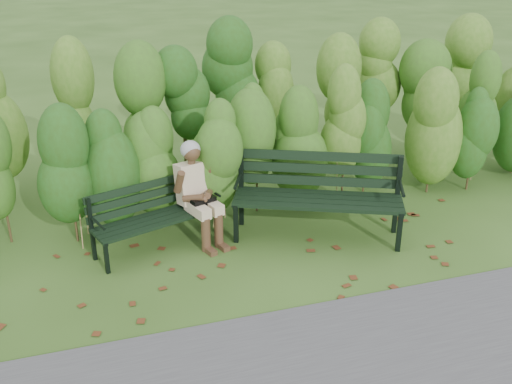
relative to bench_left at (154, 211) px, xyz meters
name	(u,v)px	position (x,y,z in m)	size (l,w,h in m)	color
ground	(265,263)	(1.12, -0.82, -0.46)	(80.00, 80.00, 0.00)	#30521A
hedge_band	(222,114)	(1.12, 1.04, 0.80)	(11.04, 1.67, 2.42)	#47381E
leaf_litter	(271,264)	(1.18, -0.85, -0.45)	(5.91, 2.25, 0.01)	brown
bench_left	(154,211)	(0.00, 0.00, 0.00)	(1.63, 0.97, 0.78)	black
bench_right	(318,189)	(1.98, -0.30, 0.14)	(2.13, 1.43, 1.02)	black
seated_woman	(197,188)	(0.53, 0.01, 0.23)	(0.58, 0.81, 1.24)	beige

